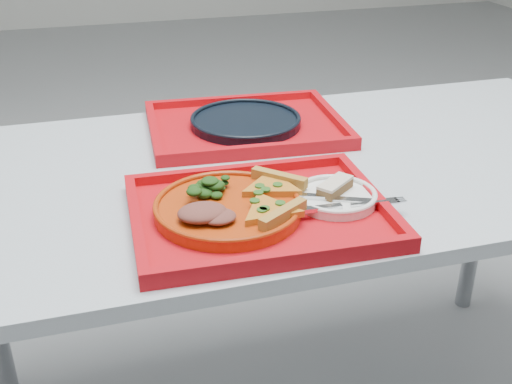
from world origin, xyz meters
TOP-DOWN VIEW (x-y plane):
  - table at (0.00, 0.00)m, footprint 1.60×0.80m
  - tray_main at (-0.15, -0.21)m, footprint 0.46×0.37m
  - tray_far at (-0.06, 0.21)m, footprint 0.47×0.38m
  - dinner_plate at (-0.21, -0.20)m, footprint 0.26×0.26m
  - side_plate at (-0.01, -0.21)m, footprint 0.15×0.15m
  - navy_plate at (-0.06, 0.21)m, footprint 0.26×0.26m
  - pizza_slice_a at (-0.15, -0.25)m, footprint 0.16×0.16m
  - pizza_slice_b at (-0.11, -0.16)m, footprint 0.17×0.17m
  - salad_heap at (-0.22, -0.15)m, footprint 0.08×0.07m
  - meat_portion at (-0.26, -0.24)m, footprint 0.08×0.07m
  - dessert_bar at (-0.00, -0.20)m, footprint 0.08×0.07m
  - knife at (-0.02, -0.22)m, footprint 0.18×0.09m
  - fork at (-0.00, -0.26)m, footprint 0.19×0.03m

SIDE VIEW (x-z plane):
  - table at x=0.00m, z-range 0.30..1.05m
  - tray_main at x=-0.15m, z-range 0.75..0.76m
  - tray_far at x=-0.06m, z-range 0.75..0.76m
  - side_plate at x=-0.01m, z-range 0.76..0.78m
  - navy_plate at x=-0.06m, z-range 0.76..0.78m
  - dinner_plate at x=-0.21m, z-range 0.76..0.78m
  - knife at x=-0.02m, z-range 0.78..0.78m
  - fork at x=0.00m, z-range 0.78..0.78m
  - dessert_bar at x=0.00m, z-range 0.78..0.80m
  - pizza_slice_a at x=-0.15m, z-range 0.78..0.80m
  - pizza_slice_b at x=-0.11m, z-range 0.78..0.80m
  - meat_portion at x=-0.26m, z-range 0.78..0.81m
  - salad_heap at x=-0.22m, z-range 0.78..0.82m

